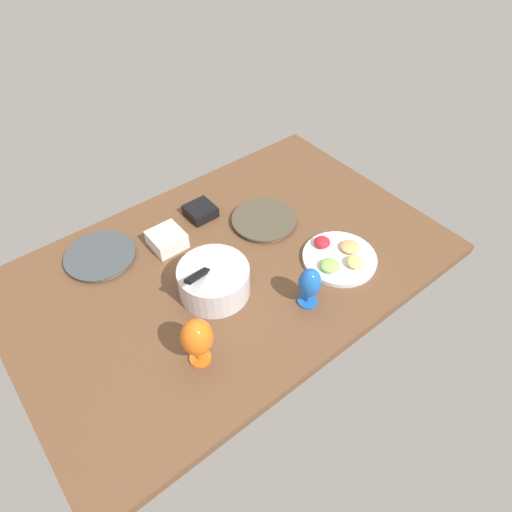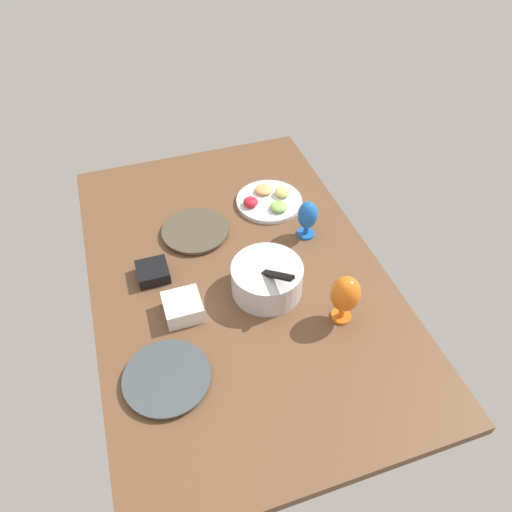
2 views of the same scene
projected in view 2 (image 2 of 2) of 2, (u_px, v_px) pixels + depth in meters
The scene contains 9 objects.
ground_plane at pixel (236, 274), 176.30cm from camera, with size 160.00×104.00×4.00cm, color brown.
dinner_plate_left at pixel (195, 231), 188.29cm from camera, with size 26.34×26.34×2.12cm.
dinner_plate_right at pixel (167, 378), 142.72cm from camera, with size 26.55×26.55×2.06cm.
mixing_bowl at pixel (267, 278), 164.25cm from camera, with size 25.34×24.83×17.69cm.
fruit_platter at pixel (269, 200), 201.21cm from camera, with size 27.85×27.85×5.22cm.
hurricane_glass_orange at pixel (345, 295), 151.86cm from camera, with size 9.81×9.81×18.65cm.
hurricane_glass_blue at pixel (307, 216), 181.90cm from camera, with size 7.81×7.81×15.94cm.
square_bowl_white at pixel (183, 306), 158.67cm from camera, with size 12.34×12.34×6.41cm.
square_bowl_black at pixel (153, 272), 171.15cm from camera, with size 11.14×11.14×4.55cm.
Camera 2 is at (115.00, -30.29, 128.53)cm, focal length 33.45 mm.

